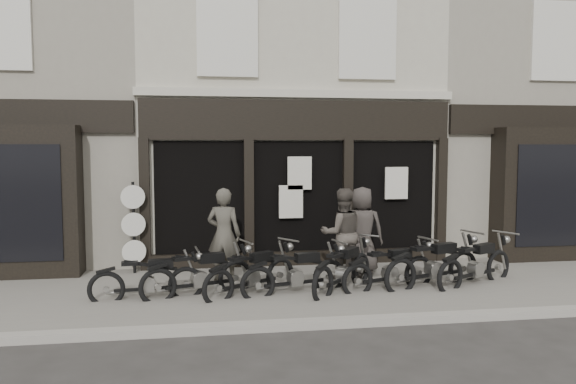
{
  "coord_description": "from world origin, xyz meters",
  "views": [
    {
      "loc": [
        -2.21,
        -9.74,
        2.88
      ],
      "look_at": [
        -0.45,
        1.6,
        1.92
      ],
      "focal_mm": 35.0,
      "sensor_mm": 36.0,
      "label": 1
    }
  ],
  "objects": [
    {
      "name": "ground_plane",
      "position": [
        0.0,
        0.0,
        0.0
      ],
      "size": [
        90.0,
        90.0,
        0.0
      ],
      "primitive_type": "plane",
      "color": "#2D2B28",
      "rests_on": "ground"
    },
    {
      "name": "pavement",
      "position": [
        0.0,
        0.9,
        0.06
      ],
      "size": [
        30.0,
        4.2,
        0.12
      ],
      "primitive_type": "cube",
      "color": "slate",
      "rests_on": "ground_plane"
    },
    {
      "name": "kerb",
      "position": [
        0.0,
        -1.25,
        0.07
      ],
      "size": [
        30.0,
        0.25,
        0.13
      ],
      "primitive_type": "cube",
      "color": "gray",
      "rests_on": "ground_plane"
    },
    {
      "name": "central_building",
      "position": [
        0.0,
        5.95,
        4.08
      ],
      "size": [
        7.3,
        6.22,
        8.34
      ],
      "color": "#B7B29D",
      "rests_on": "ground"
    },
    {
      "name": "neighbour_left",
      "position": [
        -6.35,
        5.9,
        4.04
      ],
      "size": [
        5.6,
        6.73,
        8.34
      ],
      "color": "gray",
      "rests_on": "ground"
    },
    {
      "name": "neighbour_right",
      "position": [
        6.35,
        5.9,
        4.04
      ],
      "size": [
        5.6,
        6.73,
        8.34
      ],
      "color": "gray",
      "rests_on": "ground"
    },
    {
      "name": "motorcycle_0",
      "position": [
        -3.18,
        0.52,
        0.39
      ],
      "size": [
        2.06,
        0.56,
        0.98
      ],
      "rotation": [
        0.0,
        0.0,
        0.12
      ],
      "color": "black",
      "rests_on": "ground"
    },
    {
      "name": "motorcycle_1",
      "position": [
        -2.27,
        0.62,
        0.42
      ],
      "size": [
        2.11,
        1.02,
        1.05
      ],
      "rotation": [
        0.0,
        0.0,
        0.33
      ],
      "color": "black",
      "rests_on": "ground"
    },
    {
      "name": "motorcycle_2",
      "position": [
        -1.3,
        0.58,
        0.41
      ],
      "size": [
        1.91,
        1.44,
        1.04
      ],
      "rotation": [
        0.0,
        0.0,
        0.59
      ],
      "color": "black",
      "rests_on": "ground"
    },
    {
      "name": "motorcycle_3",
      "position": [
        -0.48,
        0.48,
        0.41
      ],
      "size": [
        2.11,
        0.88,
        1.04
      ],
      "rotation": [
        0.0,
        0.0,
        0.27
      ],
      "color": "black",
      "rests_on": "ground"
    },
    {
      "name": "motorcycle_4",
      "position": [
        0.48,
        0.61,
        0.42
      ],
      "size": [
        1.69,
        1.79,
        1.06
      ],
      "rotation": [
        0.0,
        0.0,
        0.83
      ],
      "color": "black",
      "rests_on": "ground"
    },
    {
      "name": "motorcycle_5",
      "position": [
        1.39,
        0.55,
        0.41
      ],
      "size": [
        2.08,
        0.98,
        1.03
      ],
      "rotation": [
        0.0,
        0.0,
        0.32
      ],
      "color": "black",
      "rests_on": "ground"
    },
    {
      "name": "motorcycle_6",
      "position": [
        2.31,
        0.6,
        0.45
      ],
      "size": [
        2.27,
        1.09,
        1.13
      ],
      "rotation": [
        0.0,
        0.0,
        0.33
      ],
      "color": "black",
      "rests_on": "ground"
    },
    {
      "name": "motorcycle_7",
      "position": [
        3.2,
        0.59,
        0.43
      ],
      "size": [
        2.09,
        1.3,
        1.09
      ],
      "rotation": [
        0.0,
        0.0,
        0.47
      ],
      "color": "black",
      "rests_on": "ground"
    },
    {
      "name": "man_left",
      "position": [
        -1.77,
        1.6,
        1.07
      ],
      "size": [
        0.8,
        0.65,
        1.9
      ],
      "primitive_type": "imported",
      "rotation": [
        0.0,
        0.0,
        2.83
      ],
      "color": "#464239",
      "rests_on": "pavement"
    },
    {
      "name": "man_centre",
      "position": [
        0.66,
        1.45,
        1.06
      ],
      "size": [
        0.92,
        0.72,
        1.88
      ],
      "primitive_type": "imported",
      "rotation": [
        0.0,
        0.0,
        3.15
      ],
      "color": "#463F38",
      "rests_on": "pavement"
    },
    {
      "name": "man_right",
      "position": [
        1.22,
        1.93,
        1.05
      ],
      "size": [
        1.04,
        0.82,
        1.87
      ],
      "primitive_type": "imported",
      "rotation": [
        0.0,
        0.0,
        2.87
      ],
      "color": "#39332F",
      "rests_on": "pavement"
    },
    {
      "name": "advert_sign_post",
      "position": [
        -3.66,
        2.58,
        1.02
      ],
      "size": [
        0.51,
        0.33,
        2.1
      ],
      "rotation": [
        0.0,
        0.0,
        0.23
      ],
      "color": "black",
      "rests_on": "ground"
    }
  ]
}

